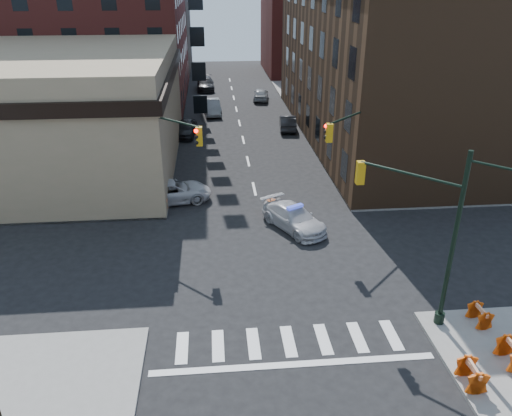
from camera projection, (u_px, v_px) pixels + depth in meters
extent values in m
plane|color=black|center=(270.00, 259.00, 27.34)|extent=(140.00, 140.00, 0.00)
cube|color=gray|center=(29.00, 116.00, 54.98)|extent=(34.00, 54.50, 0.15)
cube|color=gray|center=(432.00, 107.00, 58.74)|extent=(34.00, 54.50, 0.15)
cube|color=#927D60|center=(30.00, 111.00, 38.94)|extent=(22.00, 22.00, 9.00)
cube|color=#452D1B|center=(383.00, 61.00, 45.75)|extent=(14.00, 34.00, 14.00)
cube|color=brown|center=(125.00, 18.00, 78.59)|extent=(20.00, 18.00, 16.00)
cube|color=maroon|center=(316.00, 32.00, 78.28)|extent=(16.00, 16.00, 12.00)
cylinder|color=black|center=(453.00, 243.00, 20.46)|extent=(0.20, 0.20, 8.00)
cylinder|color=black|center=(439.00, 318.00, 22.05)|extent=(0.44, 0.44, 0.50)
cylinder|color=black|center=(410.00, 174.00, 20.71)|extent=(3.27, 3.27, 0.12)
cube|color=#BF8C0C|center=(360.00, 173.00, 22.22)|extent=(0.35, 0.35, 1.05)
sphere|color=#FF0C05|center=(363.00, 164.00, 22.23)|extent=(0.22, 0.22, 0.22)
sphere|color=black|center=(363.00, 171.00, 22.37)|extent=(0.22, 0.22, 0.22)
sphere|color=black|center=(362.00, 178.00, 22.51)|extent=(0.22, 0.22, 0.22)
cylinder|color=black|center=(503.00, 168.00, 18.24)|extent=(1.91, 1.91, 0.10)
cylinder|color=black|center=(150.00, 154.00, 30.72)|extent=(0.20, 0.20, 8.00)
cylinder|color=black|center=(155.00, 209.00, 32.30)|extent=(0.44, 0.44, 0.50)
cylinder|color=black|center=(171.00, 120.00, 28.35)|extent=(3.27, 3.27, 0.12)
cube|color=#BF8C0C|center=(199.00, 136.00, 27.26)|extent=(0.35, 0.35, 1.05)
sphere|color=#FF0C05|center=(196.00, 131.00, 26.96)|extent=(0.22, 0.22, 0.22)
sphere|color=black|center=(196.00, 137.00, 27.10)|extent=(0.22, 0.22, 0.22)
sphere|color=black|center=(197.00, 143.00, 27.24)|extent=(0.22, 0.22, 0.22)
cylinder|color=black|center=(365.00, 148.00, 31.83)|extent=(0.20, 0.20, 8.00)
cylinder|color=black|center=(360.00, 201.00, 33.42)|extent=(0.44, 0.44, 0.50)
cylinder|color=black|center=(350.00, 116.00, 29.20)|extent=(3.27, 3.27, 0.12)
cube|color=#BF8C0C|center=(329.00, 133.00, 27.85)|extent=(0.35, 0.35, 1.05)
sphere|color=#FF0C05|center=(326.00, 126.00, 27.83)|extent=(0.22, 0.22, 0.22)
sphere|color=black|center=(326.00, 132.00, 27.97)|extent=(0.22, 0.22, 0.22)
sphere|color=black|center=(326.00, 137.00, 28.11)|extent=(0.22, 0.22, 0.22)
cylinder|color=black|center=(314.00, 113.00, 50.80)|extent=(0.24, 0.24, 2.60)
sphere|color=brown|center=(315.00, 92.00, 49.94)|extent=(3.00, 3.00, 3.00)
cylinder|color=black|center=(300.00, 95.00, 58.02)|extent=(0.24, 0.24, 2.60)
sphere|color=brown|center=(301.00, 78.00, 57.15)|extent=(3.00, 3.00, 3.00)
imported|color=#BCBBBF|center=(294.00, 218.00, 30.41)|extent=(4.09, 5.25, 1.42)
imported|color=silver|center=(172.00, 192.00, 34.04)|extent=(5.72, 3.44, 1.49)
imported|color=black|center=(186.00, 128.00, 48.00)|extent=(2.36, 4.74, 1.55)
imported|color=gray|center=(212.00, 107.00, 55.57)|extent=(2.18, 5.13, 1.65)
imported|color=black|center=(206.00, 84.00, 67.52)|extent=(2.41, 5.65, 1.62)
imported|color=black|center=(288.00, 122.00, 50.06)|extent=(1.98, 4.58, 1.47)
imported|color=#93969B|center=(261.00, 94.00, 61.89)|extent=(2.35, 4.58, 1.49)
imported|color=black|center=(159.00, 201.00, 32.19)|extent=(0.66, 0.54, 1.55)
imported|color=black|center=(78.00, 198.00, 32.19)|extent=(1.10, 1.00, 1.84)
imported|color=#212831|center=(88.00, 198.00, 32.17)|extent=(1.15, 1.01, 1.86)
cylinder|color=#E7530A|center=(271.00, 207.00, 32.20)|extent=(0.76, 0.76, 1.06)
cylinder|color=#D15109|center=(185.00, 196.00, 34.06)|extent=(0.66, 0.66, 0.93)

